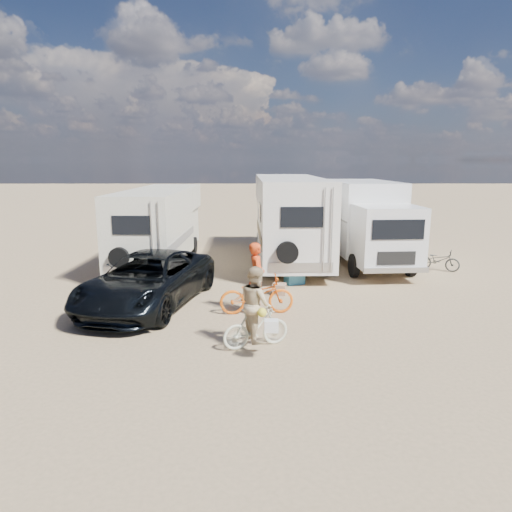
{
  "coord_description": "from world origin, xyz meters",
  "views": [
    {
      "loc": [
        -1.01,
        -10.82,
        4.07
      ],
      "look_at": [
        -0.96,
        2.22,
        1.3
      ],
      "focal_mm": 31.73,
      "sensor_mm": 36.0,
      "label": 1
    }
  ],
  "objects_px": {
    "rider_man": "(257,282)",
    "bike_parked": "(438,260)",
    "rv_left": "(160,227)",
    "rider_woman": "(256,311)",
    "dark_suv": "(148,280)",
    "rv_main": "(289,220)",
    "bike_woman": "(256,327)",
    "box_truck": "(368,224)",
    "cooler": "(294,277)",
    "bike_man": "(257,295)",
    "crate": "(279,289)"
  },
  "relations": [
    {
      "from": "rv_main",
      "to": "dark_suv",
      "type": "height_order",
      "value": "rv_main"
    },
    {
      "from": "rv_main",
      "to": "crate",
      "type": "height_order",
      "value": "rv_main"
    },
    {
      "from": "rider_woman",
      "to": "bike_parked",
      "type": "xyz_separation_m",
      "value": [
        6.88,
        7.12,
        -0.43
      ]
    },
    {
      "from": "bike_man",
      "to": "rider_woman",
      "type": "height_order",
      "value": "rider_woman"
    },
    {
      "from": "bike_woman",
      "to": "rider_woman",
      "type": "distance_m",
      "value": 0.37
    },
    {
      "from": "dark_suv",
      "to": "rider_woman",
      "type": "bearing_deg",
      "value": -31.16
    },
    {
      "from": "bike_parked",
      "to": "rider_man",
      "type": "bearing_deg",
      "value": 154.57
    },
    {
      "from": "bike_man",
      "to": "cooler",
      "type": "height_order",
      "value": "bike_man"
    },
    {
      "from": "cooler",
      "to": "crate",
      "type": "relative_size",
      "value": 1.48
    },
    {
      "from": "bike_man",
      "to": "rider_woman",
      "type": "xyz_separation_m",
      "value": [
        -0.03,
        -2.26,
        0.31
      ]
    },
    {
      "from": "bike_parked",
      "to": "crate",
      "type": "relative_size",
      "value": 3.8
    },
    {
      "from": "bike_woman",
      "to": "bike_parked",
      "type": "relative_size",
      "value": 1.0
    },
    {
      "from": "rider_man",
      "to": "bike_parked",
      "type": "relative_size",
      "value": 1.17
    },
    {
      "from": "rv_main",
      "to": "rv_left",
      "type": "height_order",
      "value": "rv_main"
    },
    {
      "from": "rv_main",
      "to": "rv_left",
      "type": "distance_m",
      "value": 5.17
    },
    {
      "from": "bike_woman",
      "to": "cooler",
      "type": "height_order",
      "value": "bike_woman"
    },
    {
      "from": "rv_main",
      "to": "bike_woman",
      "type": "distance_m",
      "value": 8.97
    },
    {
      "from": "bike_parked",
      "to": "box_truck",
      "type": "bearing_deg",
      "value": 97.9
    },
    {
      "from": "bike_woman",
      "to": "crate",
      "type": "height_order",
      "value": "bike_woman"
    },
    {
      "from": "crate",
      "to": "rider_woman",
      "type": "bearing_deg",
      "value": -100.26
    },
    {
      "from": "rv_left",
      "to": "rider_man",
      "type": "distance_m",
      "value": 7.04
    },
    {
      "from": "rv_main",
      "to": "box_truck",
      "type": "distance_m",
      "value": 3.11
    },
    {
      "from": "rv_left",
      "to": "box_truck",
      "type": "distance_m",
      "value": 8.16
    },
    {
      "from": "dark_suv",
      "to": "rider_man",
      "type": "xyz_separation_m",
      "value": [
        3.08,
        -0.71,
        0.14
      ]
    },
    {
      "from": "bike_woman",
      "to": "rider_woman",
      "type": "bearing_deg",
      "value": -0.0
    },
    {
      "from": "bike_man",
      "to": "bike_woman",
      "type": "distance_m",
      "value": 2.26
    },
    {
      "from": "crate",
      "to": "bike_woman",
      "type": "bearing_deg",
      "value": -100.26
    },
    {
      "from": "rider_man",
      "to": "bike_parked",
      "type": "bearing_deg",
      "value": -59.9
    },
    {
      "from": "dark_suv",
      "to": "crate",
      "type": "distance_m",
      "value": 3.99
    },
    {
      "from": "bike_parked",
      "to": "crate",
      "type": "distance_m",
      "value": 6.87
    },
    {
      "from": "box_truck",
      "to": "crate",
      "type": "bearing_deg",
      "value": -135.93
    },
    {
      "from": "rider_woman",
      "to": "bike_man",
      "type": "bearing_deg",
      "value": -21.75
    },
    {
      "from": "crate",
      "to": "dark_suv",
      "type": "bearing_deg",
      "value": -163.92
    },
    {
      "from": "box_truck",
      "to": "bike_woman",
      "type": "height_order",
      "value": "box_truck"
    },
    {
      "from": "rv_left",
      "to": "rider_woman",
      "type": "height_order",
      "value": "rv_left"
    },
    {
      "from": "dark_suv",
      "to": "rider_woman",
      "type": "relative_size",
      "value": 3.23
    },
    {
      "from": "bike_parked",
      "to": "rv_main",
      "type": "bearing_deg",
      "value": 102.43
    },
    {
      "from": "box_truck",
      "to": "cooler",
      "type": "distance_m",
      "value": 4.42
    },
    {
      "from": "rv_main",
      "to": "rider_man",
      "type": "height_order",
      "value": "rv_main"
    },
    {
      "from": "rv_left",
      "to": "cooler",
      "type": "distance_m",
      "value": 5.97
    },
    {
      "from": "dark_suv",
      "to": "cooler",
      "type": "height_order",
      "value": "dark_suv"
    },
    {
      "from": "rv_left",
      "to": "bike_woman",
      "type": "xyz_separation_m",
      "value": [
        3.76,
        -8.17,
        -1.03
      ]
    },
    {
      "from": "rider_woman",
      "to": "box_truck",
      "type": "bearing_deg",
      "value": -49.64
    },
    {
      "from": "rv_left",
      "to": "cooler",
      "type": "height_order",
      "value": "rv_left"
    },
    {
      "from": "rider_woman",
      "to": "rv_left",
      "type": "bearing_deg",
      "value": 3.6
    },
    {
      "from": "box_truck",
      "to": "rider_man",
      "type": "distance_m",
      "value": 7.33
    },
    {
      "from": "rv_left",
      "to": "rider_woman",
      "type": "bearing_deg",
      "value": -63.77
    },
    {
      "from": "cooler",
      "to": "bike_man",
      "type": "bearing_deg",
      "value": -133.22
    },
    {
      "from": "rv_main",
      "to": "cooler",
      "type": "xyz_separation_m",
      "value": [
        -0.06,
        -3.53,
        -1.46
      ]
    },
    {
      "from": "bike_woman",
      "to": "rider_man",
      "type": "height_order",
      "value": "rider_man"
    }
  ]
}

